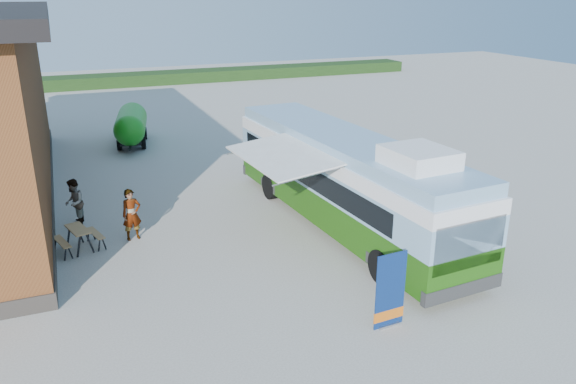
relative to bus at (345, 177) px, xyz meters
name	(u,v)px	position (x,y,z in m)	size (l,w,h in m)	color
ground	(281,267)	(-3.29, -2.17, -1.86)	(100.00, 100.00, 0.00)	#BCB7AD
hedge	(213,75)	(4.71, 35.83, -1.36)	(40.00, 3.00, 1.00)	#264419
bus	(345,177)	(0.00, 0.00, 0.00)	(3.55, 12.79, 3.88)	#286B11
awning	(292,157)	(-2.02, -0.03, 0.97)	(3.15, 4.73, 0.54)	white
banner	(390,297)	(-1.93, -6.22, -1.01)	(0.89, 0.22, 2.05)	navy
picnic_table	(78,234)	(-8.99, 1.46, -1.28)	(1.63, 1.53, 0.77)	#A87E4F
person_a	(132,214)	(-7.22, 1.70, -0.95)	(0.66, 0.43, 1.80)	#999999
person_b	(74,203)	(-8.99, 3.72, -0.98)	(0.85, 0.66, 1.74)	#999999
slurry_tanker	(131,124)	(-5.55, 14.58, -0.70)	(2.25, 5.39, 2.01)	#198B19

